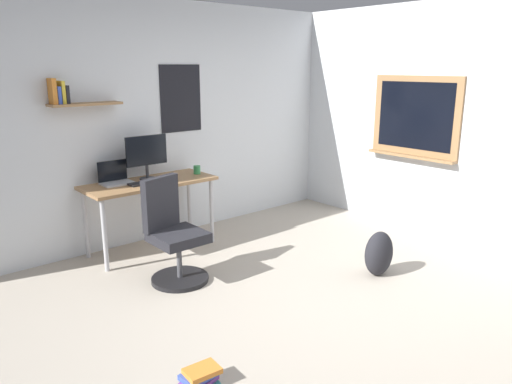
{
  "coord_description": "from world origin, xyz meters",
  "views": [
    {
      "loc": [
        -2.67,
        -2.35,
        1.91
      ],
      "look_at": [
        -0.03,
        0.73,
        0.85
      ],
      "focal_mm": 34.08,
      "sensor_mm": 36.0,
      "label": 1
    }
  ],
  "objects_px": {
    "laptop": "(115,178)",
    "computer_mouse": "(171,178)",
    "desk": "(150,189)",
    "backpack": "(379,254)",
    "office_chair": "(173,237)",
    "monitor_primary": "(147,154)",
    "book_stack_on_floor": "(200,377)",
    "coffee_mug": "(197,170)",
    "keyboard": "(147,183)"
  },
  "relations": [
    {
      "from": "laptop",
      "to": "computer_mouse",
      "type": "distance_m",
      "value": 0.56
    },
    {
      "from": "desk",
      "to": "backpack",
      "type": "distance_m",
      "value": 2.39
    },
    {
      "from": "office_chair",
      "to": "monitor_primary",
      "type": "relative_size",
      "value": 2.05
    },
    {
      "from": "book_stack_on_floor",
      "to": "desk",
      "type": "bearing_deg",
      "value": 67.69
    },
    {
      "from": "desk",
      "to": "computer_mouse",
      "type": "relative_size",
      "value": 13.04
    },
    {
      "from": "laptop",
      "to": "computer_mouse",
      "type": "relative_size",
      "value": 2.98
    },
    {
      "from": "desk",
      "to": "laptop",
      "type": "bearing_deg",
      "value": 155.4
    },
    {
      "from": "computer_mouse",
      "to": "backpack",
      "type": "xyz_separation_m",
      "value": [
        1.06,
        -1.9,
        -0.55
      ]
    },
    {
      "from": "coffee_mug",
      "to": "book_stack_on_floor",
      "type": "relative_size",
      "value": 0.37
    },
    {
      "from": "keyboard",
      "to": "laptop",
      "type": "bearing_deg",
      "value": 138.34
    },
    {
      "from": "monitor_primary",
      "to": "computer_mouse",
      "type": "bearing_deg",
      "value": -42.41
    },
    {
      "from": "desk",
      "to": "computer_mouse",
      "type": "bearing_deg",
      "value": -18.61
    },
    {
      "from": "backpack",
      "to": "keyboard",
      "type": "bearing_deg",
      "value": 125.25
    },
    {
      "from": "office_chair",
      "to": "keyboard",
      "type": "xyz_separation_m",
      "value": [
        0.16,
        0.74,
        0.35
      ]
    },
    {
      "from": "backpack",
      "to": "laptop",
      "type": "bearing_deg",
      "value": 126.81
    },
    {
      "from": "keyboard",
      "to": "computer_mouse",
      "type": "height_order",
      "value": "computer_mouse"
    },
    {
      "from": "coffee_mug",
      "to": "monitor_primary",
      "type": "bearing_deg",
      "value": 168.28
    },
    {
      "from": "laptop",
      "to": "coffee_mug",
      "type": "height_order",
      "value": "laptop"
    },
    {
      "from": "backpack",
      "to": "book_stack_on_floor",
      "type": "xyz_separation_m",
      "value": [
        -2.19,
        -0.27,
        -0.15
      ]
    },
    {
      "from": "monitor_primary",
      "to": "computer_mouse",
      "type": "xyz_separation_m",
      "value": [
        0.18,
        -0.16,
        -0.25
      ]
    },
    {
      "from": "laptop",
      "to": "backpack",
      "type": "bearing_deg",
      "value": -53.19
    },
    {
      "from": "office_chair",
      "to": "backpack",
      "type": "height_order",
      "value": "office_chair"
    },
    {
      "from": "monitor_primary",
      "to": "office_chair",
      "type": "bearing_deg",
      "value": -106.0
    },
    {
      "from": "computer_mouse",
      "to": "book_stack_on_floor",
      "type": "distance_m",
      "value": 2.55
    },
    {
      "from": "office_chair",
      "to": "laptop",
      "type": "relative_size",
      "value": 3.06
    },
    {
      "from": "keyboard",
      "to": "backpack",
      "type": "height_order",
      "value": "keyboard"
    },
    {
      "from": "office_chair",
      "to": "coffee_mug",
      "type": "height_order",
      "value": "office_chair"
    },
    {
      "from": "desk",
      "to": "book_stack_on_floor",
      "type": "relative_size",
      "value": 5.38
    },
    {
      "from": "office_chair",
      "to": "keyboard",
      "type": "height_order",
      "value": "office_chair"
    },
    {
      "from": "book_stack_on_floor",
      "to": "laptop",
      "type": "bearing_deg",
      "value": 75.52
    },
    {
      "from": "keyboard",
      "to": "monitor_primary",
      "type": "bearing_deg",
      "value": 58.03
    },
    {
      "from": "computer_mouse",
      "to": "coffee_mug",
      "type": "relative_size",
      "value": 1.13
    },
    {
      "from": "office_chair",
      "to": "desk",
      "type": "bearing_deg",
      "value": 74.5
    },
    {
      "from": "desk",
      "to": "laptop",
      "type": "relative_size",
      "value": 4.37
    },
    {
      "from": "desk",
      "to": "laptop",
      "type": "xyz_separation_m",
      "value": [
        -0.31,
        0.14,
        0.14
      ]
    },
    {
      "from": "laptop",
      "to": "keyboard",
      "type": "relative_size",
      "value": 0.84
    },
    {
      "from": "computer_mouse",
      "to": "laptop",
      "type": "bearing_deg",
      "value": 157.8
    },
    {
      "from": "computer_mouse",
      "to": "backpack",
      "type": "height_order",
      "value": "computer_mouse"
    },
    {
      "from": "desk",
      "to": "monitor_primary",
      "type": "relative_size",
      "value": 2.92
    },
    {
      "from": "desk",
      "to": "backpack",
      "type": "bearing_deg",
      "value": -57.11
    },
    {
      "from": "coffee_mug",
      "to": "book_stack_on_floor",
      "type": "bearing_deg",
      "value": -124.0
    },
    {
      "from": "laptop",
      "to": "keyboard",
      "type": "height_order",
      "value": "laptop"
    },
    {
      "from": "monitor_primary",
      "to": "backpack",
      "type": "relative_size",
      "value": 1.09
    },
    {
      "from": "office_chair",
      "to": "laptop",
      "type": "height_order",
      "value": "laptop"
    },
    {
      "from": "office_chair",
      "to": "coffee_mug",
      "type": "bearing_deg",
      "value": 44.59
    },
    {
      "from": "office_chair",
      "to": "book_stack_on_floor",
      "type": "relative_size",
      "value": 3.77
    },
    {
      "from": "office_chair",
      "to": "coffee_mug",
      "type": "distance_m",
      "value": 1.19
    },
    {
      "from": "laptop",
      "to": "backpack",
      "type": "relative_size",
      "value": 0.73
    },
    {
      "from": "computer_mouse",
      "to": "book_stack_on_floor",
      "type": "relative_size",
      "value": 0.41
    },
    {
      "from": "keyboard",
      "to": "book_stack_on_floor",
      "type": "distance_m",
      "value": 2.43
    }
  ]
}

